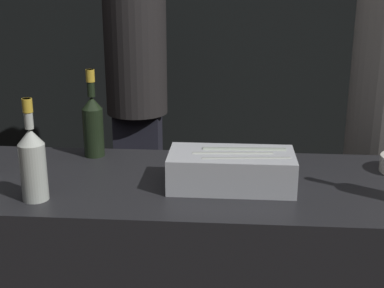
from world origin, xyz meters
name	(u,v)px	position (x,y,z in m)	size (l,w,h in m)	color
wall_back_chalkboard	(216,10)	(0.00, 2.54, 1.40)	(6.40, 0.06, 2.80)	black
ice_bin_with_bottles	(234,168)	(0.14, 0.28, 1.04)	(0.41, 0.21, 0.12)	#B7BABF
champagne_bottle	(93,123)	(-0.39, 0.56, 1.10)	(0.08, 0.08, 0.34)	black
rose_wine_bottle	(33,161)	(-0.47, 0.13, 1.10)	(0.08, 0.08, 0.32)	#B2B7AD
person_blond_tee	(137,84)	(-0.44, 1.73, 1.02)	(0.36, 0.36, 1.82)	black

